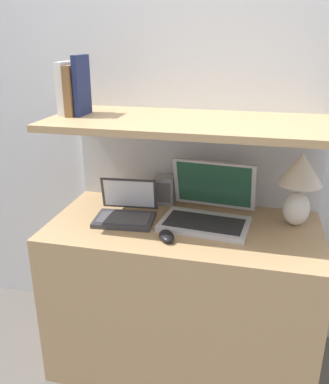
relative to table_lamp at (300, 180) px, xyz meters
The scene contains 12 objects.
wall_back 0.59m from the table_lamp, 153.52° to the left, with size 6.00×0.05×2.40m.
desk 0.74m from the table_lamp, 165.60° to the right, with size 1.15×0.57×0.72m.
back_riser 0.61m from the table_lamp, 158.15° to the left, with size 1.15×0.04×1.13m.
shelf 0.52m from the table_lamp, behind, with size 1.15×0.51×0.03m.
table_lamp is the anchor object (origin of this frame).
laptop_large 0.40m from the table_lamp, behind, with size 0.40×0.34×0.25m.
laptop_small 0.75m from the table_lamp, behind, with size 0.27×0.23×0.17m.
computer_mouse 0.60m from the table_lamp, 152.08° to the right, with size 0.10×0.12×0.03m.
router_box 0.62m from the table_lamp, behind, with size 0.09×0.08×0.14m.
book_white 1.05m from the table_lamp, behind, with size 0.03×0.12×0.22m.
book_brown 1.01m from the table_lamp, behind, with size 0.03×0.16×0.21m.
book_navy 0.99m from the table_lamp, behind, with size 0.02×0.13×0.25m.
Camera 1 is at (0.29, -1.27, 1.47)m, focal length 38.00 mm.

